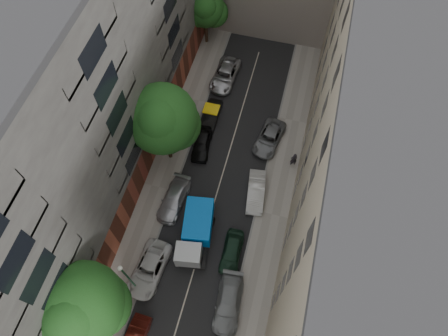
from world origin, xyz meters
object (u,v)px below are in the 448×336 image
(car_left_4, at_px, (202,144))
(lamp_post, at_px, (127,276))
(car_left_6, at_px, (225,75))
(tarp_truck, at_px, (196,232))
(car_right_1, at_px, (228,303))
(pedestrian, at_px, (294,159))
(car_left_3, at_px, (174,199))
(car_right_4, at_px, (269,138))
(car_right_2, at_px, (232,252))
(tree_near, at_px, (82,307))
(car_right_3, at_px, (256,192))
(tree_mid, at_px, (163,121))
(car_left_2, at_px, (149,269))
(car_left_5, at_px, (212,115))
(tree_far, at_px, (206,10))

(car_left_4, relative_size, lamp_post, 0.65)
(car_left_4, height_order, car_left_6, car_left_6)
(tarp_truck, distance_m, car_right_1, 6.54)
(lamp_post, xyz_separation_m, pedestrian, (10.60, 15.17, -3.03))
(tarp_truck, bearing_deg, car_left_6, 87.41)
(car_left_4, bearing_deg, car_left_6, 84.07)
(tarp_truck, relative_size, car_left_3, 1.26)
(tarp_truck, xyz_separation_m, car_right_4, (4.20, 11.65, -0.81))
(car_left_4, relative_size, car_left_6, 0.78)
(car_right_2, height_order, tree_near, tree_near)
(car_left_4, distance_m, car_right_3, 7.44)
(pedestrian, bearing_deg, car_right_4, -60.28)
(tarp_truck, relative_size, lamp_post, 0.95)
(tree_mid, xyz_separation_m, lamp_post, (1.23, -12.88, -2.17))
(car_left_2, relative_size, pedestrian, 2.81)
(car_right_3, height_order, lamp_post, lamp_post)
(car_right_1, distance_m, lamp_post, 8.52)
(car_left_3, bearing_deg, car_right_2, -23.98)
(car_left_4, bearing_deg, car_right_4, 14.62)
(car_left_5, relative_size, car_right_2, 0.99)
(tarp_truck, distance_m, tree_near, 11.06)
(car_left_4, height_order, car_right_3, car_right_3)
(tree_far, bearing_deg, tarp_truck, -76.39)
(car_left_5, xyz_separation_m, car_right_3, (6.40, -7.49, 0.06))
(car_right_4, bearing_deg, car_left_6, 142.72)
(car_right_2, xyz_separation_m, tree_mid, (-8.23, 8.01, 5.57))
(car_left_2, distance_m, car_right_3, 11.84)
(car_right_2, bearing_deg, car_right_3, 80.87)
(car_right_2, relative_size, tree_near, 0.46)
(car_left_4, height_order, pedestrian, pedestrian)
(car_right_2, bearing_deg, car_left_2, -154.91)
(lamp_post, bearing_deg, car_right_2, 34.83)
(car_left_3, distance_m, car_left_6, 15.83)
(car_left_2, relative_size, car_left_6, 0.98)
(car_left_5, bearing_deg, car_right_2, -67.93)
(car_left_5, height_order, pedestrian, pedestrian)
(car_left_2, xyz_separation_m, lamp_post, (-0.60, -1.63, 3.38))
(car_left_3, relative_size, car_right_1, 0.96)
(car_left_6, relative_size, lamp_post, 0.83)
(car_left_6, height_order, tree_mid, tree_mid)
(car_left_5, bearing_deg, car_right_3, -49.71)
(tree_near, bearing_deg, car_right_2, 42.63)
(car_left_3, relative_size, car_right_3, 1.09)
(lamp_post, distance_m, pedestrian, 18.75)
(tree_mid, bearing_deg, car_right_2, -44.22)
(car_right_4, xyz_separation_m, pedestrian, (2.80, -2.07, 0.41))
(car_left_5, relative_size, tree_far, 0.59)
(tarp_truck, distance_m, car_right_2, 3.56)
(car_right_4, xyz_separation_m, tree_far, (-9.90, 11.92, 4.09))
(car_left_5, distance_m, car_right_2, 14.75)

